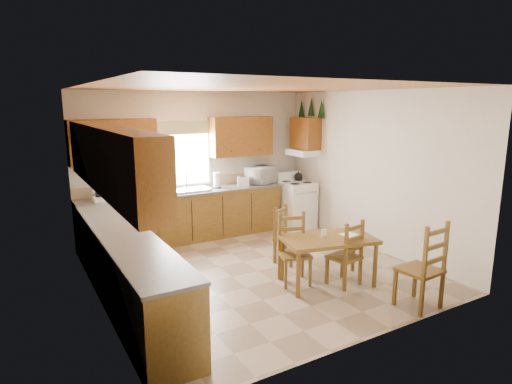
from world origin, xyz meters
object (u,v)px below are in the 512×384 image
stove (296,205)px  chair_near_left (344,253)px  dining_table (328,260)px  microwave (261,175)px  chair_near_right (420,264)px  chair_far_left (295,250)px  chair_far_right (288,235)px

stove → chair_near_left: chair_near_left is taller
dining_table → stove: bearing=77.0°
microwave → chair_near_right: bearing=-113.4°
dining_table → chair_far_left: chair_far_left is taller
stove → chair_near_right: size_ratio=0.83×
microwave → chair_far_left: 2.84m
stove → dining_table: bearing=-116.6°
stove → chair_near_left: bearing=-112.3°
stove → chair_far_left: 2.80m
chair_far_right → chair_far_left: bearing=-143.1°
chair_near_left → chair_far_right: bearing=-89.5°
stove → chair_far_left: bearing=-126.1°
chair_far_right → microwave: bearing=46.8°
chair_near_left → chair_near_right: size_ratio=0.85×
dining_table → chair_near_right: bearing=-51.4°
dining_table → chair_near_right: 1.25m
stove → chair_near_right: chair_near_right is taller
microwave → dining_table: size_ratio=0.44×
dining_table → chair_near_left: chair_near_left is taller
dining_table → chair_far_right: size_ratio=1.40×
dining_table → chair_far_left: (-0.39, 0.25, 0.15)m
chair_near_left → chair_far_left: bearing=-43.7°
microwave → dining_table: bearing=-124.3°
microwave → dining_table: microwave is taller
chair_near_left → chair_far_left: chair_far_left is taller
microwave → chair_far_right: microwave is taller
microwave → chair_near_right: size_ratio=0.50×
chair_near_left → chair_far_right: (-0.18, 1.09, -0.02)m
microwave → chair_far_right: (-0.63, -1.88, -0.64)m
dining_table → chair_near_left: (0.17, -0.14, 0.13)m
chair_far_left → stove: bearing=71.7°
stove → chair_far_left: size_ratio=0.94×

